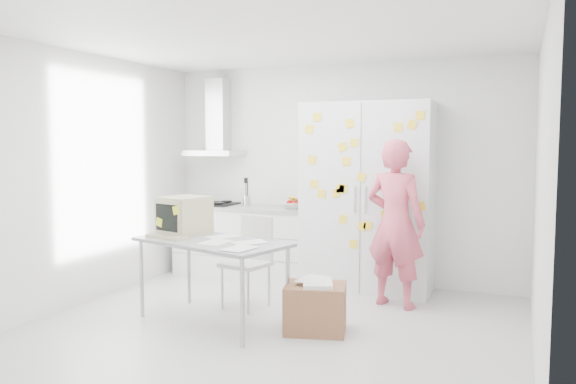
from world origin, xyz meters
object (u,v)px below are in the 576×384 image
at_px(chair, 250,256).
at_px(cardboard_box, 315,307).
at_px(person, 395,223).
at_px(desk, 193,227).

distance_m(chair, cardboard_box, 1.10).
bearing_deg(cardboard_box, person, 65.32).
height_order(desk, cardboard_box, desk).
bearing_deg(chair, desk, -113.02).
height_order(person, chair, person).
xyz_separation_m(person, chair, (-1.42, -0.58, -0.35)).
xyz_separation_m(person, cardboard_box, (-0.50, -1.09, -0.66)).
xyz_separation_m(desk, cardboard_box, (1.29, 0.01, -0.67)).
height_order(desk, chair, desk).
bearing_deg(desk, chair, 70.56).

